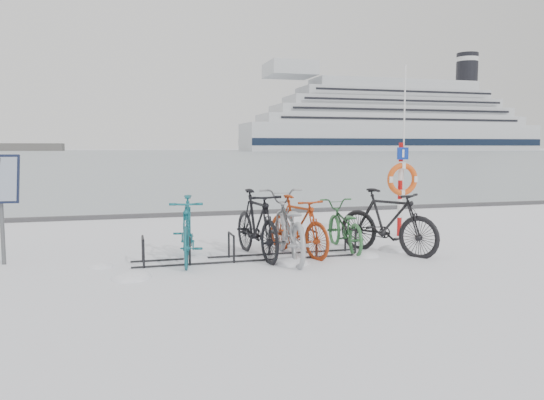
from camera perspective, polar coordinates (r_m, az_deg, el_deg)
name	(u,v)px	position (r m, az deg, el deg)	size (l,w,h in m)	color
ground	(252,259)	(9.06, -2.14, -6.34)	(900.00, 900.00, 0.00)	white
ice_sheet	(132,153)	(163.65, -14.83, 4.90)	(400.00, 298.00, 0.02)	#AAB6C0
quay_edge	(203,214)	(14.78, -7.43, -1.48)	(400.00, 0.25, 0.10)	#3F3F42
bike_rack	(252,248)	(9.03, -2.14, -5.22)	(4.00, 0.48, 0.46)	black
info_board	(0,186)	(9.49, -27.24, 1.39)	(0.62, 0.29, 1.78)	#595B5E
lifebuoy_station	(402,179)	(11.49, 13.80, 2.17)	(0.69, 0.21, 3.61)	#AB0D0D
cruise_ferry	(392,124)	(245.09, 12.75, 8.02)	(136.34, 25.72, 44.80)	silver
bike_0	(187,228)	(8.91, -9.09, -2.96)	(0.53, 1.87, 1.12)	#145D67
bike_1	(257,222)	(9.14, -1.67, -2.42)	(0.56, 2.00, 1.20)	black
bike_2	(288,223)	(9.05, 1.70, -2.54)	(0.79, 2.27, 1.19)	#93969A
bike_3	(298,224)	(9.37, 2.79, -2.59)	(0.51, 1.80, 1.08)	#9F3512
bike_4	(344,224)	(9.91, 7.72, -2.58)	(0.63, 1.80, 0.94)	#2C6132
bike_5	(388,220)	(9.68, 12.33, -2.12)	(0.56, 1.98, 1.19)	black
snow_drifts	(264,261)	(8.88, -0.86, -6.59)	(5.55, 1.84, 0.21)	white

